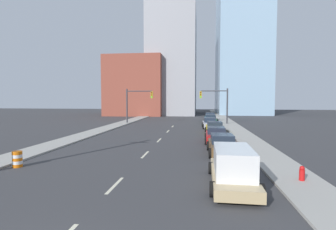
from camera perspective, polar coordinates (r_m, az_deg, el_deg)
name	(u,v)px	position (r m, az deg, el deg)	size (l,w,h in m)	color
sidewalk_left	(135,119)	(52.04, -7.23, -0.94)	(2.51, 91.38, 0.12)	#9E9B93
sidewalk_right	(225,120)	(50.70, 12.29, -1.11)	(2.51, 91.38, 0.12)	#9E9B93
lane_stripe_at_7m	(115,185)	(12.99, -11.46, -14.73)	(0.16, 2.40, 0.01)	beige
lane_stripe_at_14m	(145,155)	(19.41, -5.01, -8.56)	(0.16, 2.40, 0.01)	beige
lane_stripe_at_21m	(159,140)	(25.91, -1.94, -5.50)	(0.16, 2.40, 0.01)	beige
lane_stripe_at_28m	(168,131)	(33.02, -0.01, -3.55)	(0.16, 2.40, 0.01)	beige
lane_stripe_at_34m	(173,126)	(38.90, 1.04, -2.48)	(0.16, 2.40, 0.01)	beige
building_brick_left	(138,87)	(68.91, -6.48, 6.14)	(14.00, 16.00, 14.52)	brown
building_office_center	(173,64)	(71.98, 1.19, 11.12)	(12.00, 20.00, 27.23)	#99999E
building_glass_right	(241,48)	(77.15, 15.68, 13.94)	(13.00, 20.00, 36.44)	#8CADC6
traffic_signal_left	(135,101)	(43.98, -7.24, 3.09)	(4.52, 0.35, 5.77)	#38383D
traffic_signal_right	(219,101)	(42.76, 10.99, 3.05)	(4.52, 0.35, 5.77)	#38383D
traffic_barrel	(17,159)	(18.18, -29.97, -8.33)	(0.56, 0.56, 0.95)	orange
fire_hydrant	(302,175)	(14.47, 27.13, -11.46)	(0.26, 0.26, 0.84)	red
box_truck_tan	(233,167)	(12.80, 13.93, -11.03)	(2.27, 5.49, 1.81)	tan
sedan_brown	(222,145)	(19.71, 11.67, -6.43)	(2.13, 4.64, 1.48)	brown
sedan_red	(216,135)	(25.05, 10.41, -4.36)	(2.16, 4.73, 1.44)	red
sedan_yellow	(215,128)	(31.40, 10.11, -2.80)	(2.24, 4.69, 1.41)	gold
sedan_silver	(210,123)	(37.19, 9.06, -1.79)	(2.16, 4.72, 1.44)	#B2B2BC
sedan_green	(210,119)	(43.75, 9.21, -0.97)	(2.22, 4.53, 1.50)	#1E6033
sedan_teal	(210,117)	(50.06, 9.16, -0.43)	(2.38, 4.83, 1.46)	#196B75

